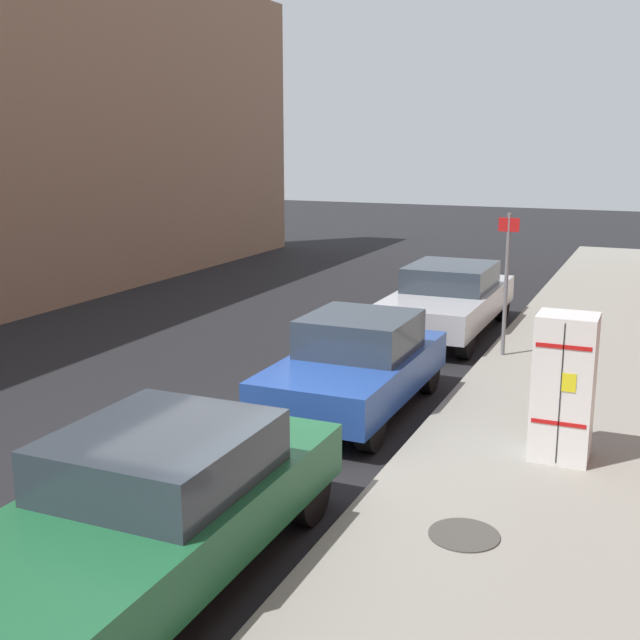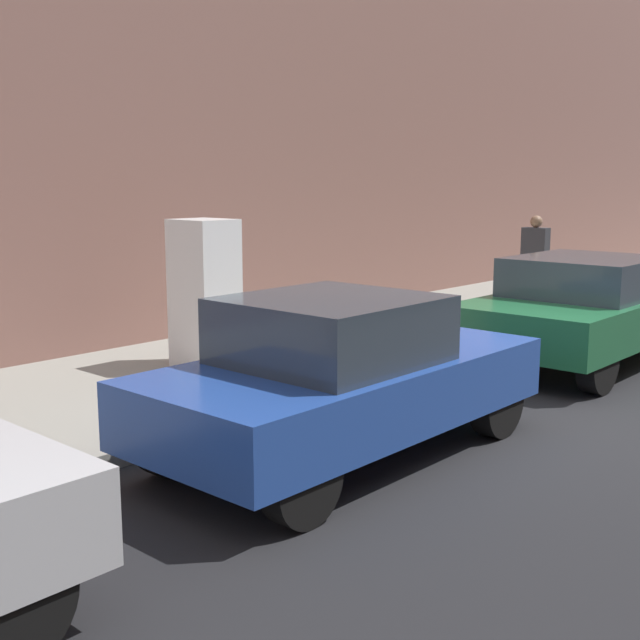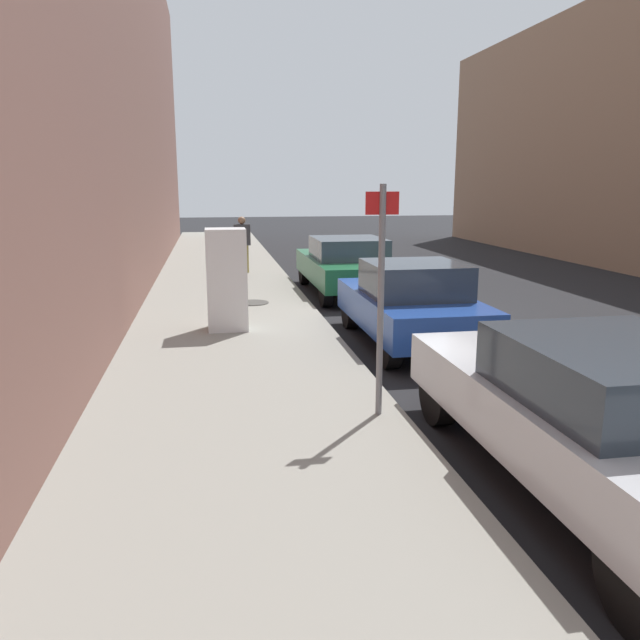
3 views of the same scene
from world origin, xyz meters
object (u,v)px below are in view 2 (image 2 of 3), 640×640
(parked_hatchback_blue, at_px, (342,376))
(parked_sedan_green, at_px, (590,306))
(pedestrian_walking_far, at_px, (535,254))
(discarded_refrigerator, at_px, (205,294))

(parked_hatchback_blue, distance_m, parked_sedan_green, 5.12)
(parked_hatchback_blue, bearing_deg, pedestrian_walking_far, 106.29)
(pedestrian_walking_far, distance_m, parked_sedan_green, 3.95)
(discarded_refrigerator, xyz_separation_m, parked_sedan_green, (3.04, 4.08, -0.31))
(parked_hatchback_blue, bearing_deg, parked_sedan_green, 90.00)
(discarded_refrigerator, height_order, parked_sedan_green, discarded_refrigerator)
(pedestrian_walking_far, bearing_deg, discarded_refrigerator, -92.90)
(pedestrian_walking_far, xyz_separation_m, parked_hatchback_blue, (2.40, -8.23, -0.36))
(pedestrian_walking_far, relative_size, parked_hatchback_blue, 0.42)
(pedestrian_walking_far, height_order, parked_sedan_green, pedestrian_walking_far)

